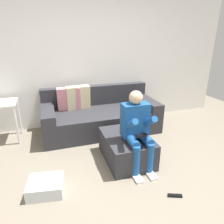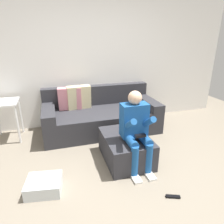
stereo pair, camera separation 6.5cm
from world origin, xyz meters
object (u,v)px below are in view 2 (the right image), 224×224
couch_sectional (100,115)px  ottoman (126,148)px  side_table (5,109)px  person_seated (136,127)px  storage_bin (44,185)px  remote_near_ottoman (173,197)px

couch_sectional → ottoman: 1.13m
side_table → couch_sectional: bearing=-2.4°
ottoman → person_seated: bearing=-69.7°
ottoman → storage_bin: size_ratio=2.13×
ottoman → storage_bin: ottoman is taller
storage_bin → ottoman: bearing=16.9°
ottoman → person_seated: size_ratio=0.79×
ottoman → side_table: bearing=145.9°
couch_sectional → person_seated: person_seated is taller
couch_sectional → storage_bin: (-1.02, -1.46, -0.21)m
ottoman → side_table: (-1.75, 1.18, 0.37)m
person_seated → remote_near_ottoman: size_ratio=6.63×
couch_sectional → side_table: (-1.62, 0.07, 0.26)m
couch_sectional → person_seated: size_ratio=1.99×
ottoman → side_table: side_table is taller
storage_bin → couch_sectional: bearing=55.2°
couch_sectional → remote_near_ottoman: size_ratio=13.17×
person_seated → side_table: person_seated is taller
storage_bin → side_table: 1.71m
storage_bin → side_table: size_ratio=0.57×
side_table → remote_near_ottoman: (2.00, -2.06, -0.55)m
couch_sectional → side_table: couch_sectional is taller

